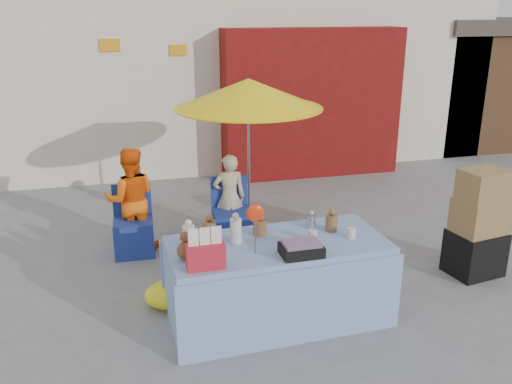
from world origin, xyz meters
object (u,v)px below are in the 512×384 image
object	(u,v)px
market_table	(277,280)
umbrella	(248,94)
chair_right	(232,224)
vendor_beige	(229,197)
box_stack	(478,227)
chair_left	(134,234)
vendor_orange	(131,200)

from	to	relation	value
market_table	umbrella	xyz separation A→B (m)	(0.26, 2.17, 1.47)
chair_right	umbrella	bearing A→B (deg)	46.08
chair_right	vendor_beige	size ratio (longest dim) A/B	0.73
umbrella	box_stack	bearing A→B (deg)	-39.41
chair_left	umbrella	world-z (taller)	umbrella
chair_left	box_stack	bearing A→B (deg)	-19.70
market_table	chair_right	world-z (taller)	market_table
market_table	vendor_beige	world-z (taller)	market_table
chair_left	vendor_beige	distance (m)	1.30
chair_right	umbrella	xyz separation A→B (m)	(0.30, 0.28, 1.64)
vendor_beige	box_stack	distance (m)	3.04
chair_left	umbrella	distance (m)	2.27
market_table	umbrella	world-z (taller)	umbrella
vendor_beige	umbrella	bearing A→B (deg)	-150.88
vendor_beige	umbrella	distance (m)	1.35
vendor_orange	box_stack	distance (m)	4.14
chair_right	vendor_beige	bearing A→B (deg)	92.86
box_stack	vendor_orange	bearing A→B (deg)	156.02
vendor_beige	box_stack	bearing A→B (deg)	148.94
market_table	chair_right	size ratio (longest dim) A/B	2.56
market_table	vendor_beige	size ratio (longest dim) A/B	1.87
umbrella	box_stack	world-z (taller)	umbrella
market_table	umbrella	distance (m)	2.64
market_table	box_stack	distance (m)	2.51
market_table	chair_left	size ratio (longest dim) A/B	2.56
vendor_orange	vendor_beige	size ratio (longest dim) A/B	1.14
market_table	chair_left	world-z (taller)	market_table
chair_left	vendor_orange	xyz separation A→B (m)	(-0.00, 0.13, 0.41)
chair_left	vendor_orange	distance (m)	0.43
box_stack	umbrella	bearing A→B (deg)	140.59
vendor_orange	box_stack	bearing A→B (deg)	158.58
market_table	chair_right	distance (m)	1.90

